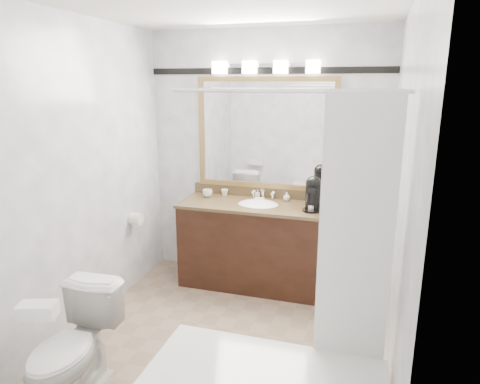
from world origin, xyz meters
name	(u,v)px	position (x,y,z in m)	size (l,w,h in m)	color
room	(224,188)	(0.00, 0.00, 1.25)	(2.42, 2.62, 2.52)	gray
vanity	(258,243)	(0.00, 1.02, 0.44)	(1.53, 0.58, 0.97)	black
mirror	(266,134)	(0.00, 1.28, 1.50)	(1.40, 0.04, 1.10)	#9E7C47
vanity_light_bar	(265,67)	(0.00, 1.23, 2.13)	(1.02, 0.14, 0.12)	silver
accent_stripe	(267,71)	(0.00, 1.29, 2.10)	(2.40, 0.01, 0.06)	black
tp_roll	(136,219)	(-1.14, 0.66, 0.70)	(0.12, 0.12, 0.11)	white
toilet	(72,349)	(-0.72, -0.88, 0.36)	(0.40, 0.70, 0.72)	white
tissue_box	(38,310)	(-0.72, -1.12, 0.76)	(0.21, 0.11, 0.08)	white
coffee_maker	(313,193)	(0.53, 0.97, 1.01)	(0.16, 0.21, 0.32)	black
cup_left	(207,193)	(-0.57, 1.12, 0.89)	(0.10, 0.10, 0.08)	white
cup_right	(225,193)	(-0.41, 1.22, 0.88)	(0.07, 0.07, 0.07)	white
soap_bottle_a	(257,194)	(-0.06, 1.20, 0.90)	(0.04, 0.04, 0.09)	white
soap_bottle_b	(287,196)	(0.24, 1.21, 0.89)	(0.07, 0.07, 0.09)	white
soap_bar	(259,199)	(-0.02, 1.13, 0.86)	(0.09, 0.06, 0.03)	beige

